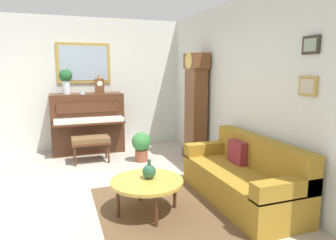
{
  "coord_description": "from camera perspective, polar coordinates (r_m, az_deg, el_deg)",
  "views": [
    {
      "loc": [
        4.27,
        -0.31,
        1.75
      ],
      "look_at": [
        -0.24,
        1.31,
        0.94
      ],
      "focal_mm": 32.84,
      "sensor_mm": 36.0,
      "label": 1
    }
  ],
  "objects": [
    {
      "name": "piano",
      "position": [
        6.62,
        -14.69,
        -0.48
      ],
      "size": [
        0.87,
        1.44,
        1.23
      ],
      "color": "#4C2B19",
      "rests_on": "ground_plane"
    },
    {
      "name": "coffee_table",
      "position": [
        3.79,
        -3.91,
        -11.48
      ],
      "size": [
        0.88,
        0.88,
        0.42
      ],
      "color": "gold",
      "rests_on": "ground_plane"
    },
    {
      "name": "potted_plant",
      "position": [
        5.83,
        -4.97,
        -4.57
      ],
      "size": [
        0.36,
        0.36,
        0.56
      ],
      "color": "#935138",
      "rests_on": "ground_plane"
    },
    {
      "name": "area_rug",
      "position": [
        3.94,
        -1.16,
        -16.7
      ],
      "size": [
        2.1,
        1.5,
        0.01
      ],
      "primitive_type": "cube",
      "color": "brown",
      "rests_on": "ground_plane"
    },
    {
      "name": "teacup",
      "position": [
        6.39,
        -15.64,
        4.86
      ],
      "size": [
        0.12,
        0.12,
        0.06
      ],
      "color": "#ADC6D6",
      "rests_on": "piano"
    },
    {
      "name": "green_jug",
      "position": [
        3.8,
        -3.52,
        -9.53
      ],
      "size": [
        0.17,
        0.17,
        0.24
      ],
      "color": "#234C33",
      "rests_on": "coffee_table"
    },
    {
      "name": "flower_vase",
      "position": [
        6.5,
        -18.46,
        7.37
      ],
      "size": [
        0.26,
        0.26,
        0.58
      ],
      "color": "silver",
      "rests_on": "piano"
    },
    {
      "name": "grandfather_clock",
      "position": [
        5.88,
        5.16,
        1.94
      ],
      "size": [
        0.52,
        0.34,
        2.03
      ],
      "color": "brown",
      "rests_on": "ground_plane"
    },
    {
      "name": "mantel_clock",
      "position": [
        6.56,
        -12.62,
        6.39
      ],
      "size": [
        0.13,
        0.18,
        0.38
      ],
      "color": "brown",
      "rests_on": "piano"
    },
    {
      "name": "piano_bench",
      "position": [
        5.9,
        -14.16,
        -3.81
      ],
      "size": [
        0.42,
        0.7,
        0.48
      ],
      "color": "#4C2B19",
      "rests_on": "ground_plane"
    },
    {
      "name": "ground_plane",
      "position": [
        4.64,
        -14.75,
        -13.51
      ],
      "size": [
        6.4,
        6.0,
        0.1
      ],
      "primitive_type": "cube",
      "color": "#B2A899"
    },
    {
      "name": "couch",
      "position": [
        4.26,
        13.84,
        -10.39
      ],
      "size": [
        1.9,
        0.8,
        0.84
      ],
      "color": "olive",
      "rests_on": "ground_plane"
    },
    {
      "name": "wall_left",
      "position": [
        6.88,
        -17.21,
        6.4
      ],
      "size": [
        0.13,
        4.9,
        2.8
      ],
      "color": "silver",
      "rests_on": "ground_plane"
    },
    {
      "name": "wall_back",
      "position": [
        5.07,
        12.71,
        5.45
      ],
      "size": [
        5.3,
        0.13,
        2.8
      ],
      "color": "silver",
      "rests_on": "ground_plane"
    }
  ]
}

